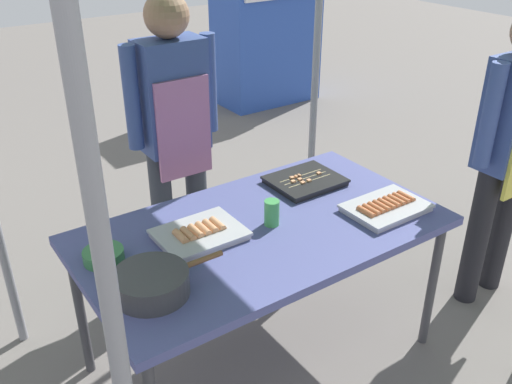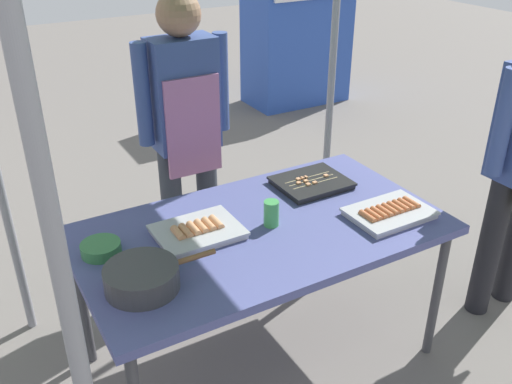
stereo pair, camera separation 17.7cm
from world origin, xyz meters
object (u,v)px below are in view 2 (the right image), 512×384
tray_meat_skewers (311,183)px  condiment_bowl (101,248)px  tray_grilled_sausages (198,231)px  vendor_woman (185,121)px  neighbor_stall_right (297,25)px  tray_pork_links (390,213)px  stall_table (262,237)px  cooking_wok (142,277)px  drink_cup_near_edge (271,213)px

tray_meat_skewers → condiment_bowl: condiment_bowl is taller
tray_grilled_sausages → vendor_woman: size_ratio=0.22×
neighbor_stall_right → tray_meat_skewers: bearing=-122.4°
tray_pork_links → condiment_bowl: bearing=163.8°
stall_table → condiment_bowl: 0.69m
tray_grilled_sausages → neighbor_stall_right: (2.60, 3.15, 0.05)m
tray_grilled_sausages → tray_meat_skewers: size_ratio=1.03×
tray_meat_skewers → cooking_wok: bearing=-159.8°
stall_table → neighbor_stall_right: bearing=54.2°
tray_meat_skewers → tray_pork_links: (0.13, -0.43, 0.00)m
tray_grilled_sausages → vendor_woman: (0.28, 0.74, 0.20)m
condiment_bowl → stall_table: bearing=-12.2°
tray_grilled_sausages → drink_cup_near_edge: drink_cup_near_edge is taller
tray_grilled_sausages → condiment_bowl: (-0.40, 0.07, 0.00)m
vendor_woman → tray_meat_skewers: bearing=124.2°
tray_meat_skewers → vendor_woman: 0.75m
tray_pork_links → cooking_wok: bearing=177.3°
cooking_wok → condiment_bowl: 0.31m
condiment_bowl → drink_cup_near_edge: drink_cup_near_edge is taller
tray_grilled_sausages → vendor_woman: bearing=69.4°
stall_table → vendor_woman: bearing=89.5°
stall_table → tray_pork_links: bearing=-20.9°
condiment_bowl → tray_grilled_sausages: bearing=-9.7°
tray_meat_skewers → condiment_bowl: bearing=-176.2°
tray_grilled_sausages → tray_pork_links: size_ratio=0.98×
condiment_bowl → vendor_woman: 0.97m
condiment_bowl → tray_pork_links: bearing=-16.2°
tray_meat_skewers → neighbor_stall_right: bearing=57.6°
tray_pork_links → neighbor_stall_right: bearing=62.6°
tray_pork_links → condiment_bowl: (-1.22, 0.35, 0.00)m
condiment_bowl → vendor_woman: (0.68, 0.67, 0.20)m
vendor_woman → neighbor_stall_right: 3.35m
condiment_bowl → neighbor_stall_right: size_ratio=0.10×
tray_meat_skewers → drink_cup_near_edge: (-0.37, -0.22, 0.04)m
tray_meat_skewers → vendor_woman: bearing=124.2°
stall_table → tray_pork_links: tray_pork_links is taller
cooking_wok → drink_cup_near_edge: 0.66m
drink_cup_near_edge → condiment_bowl: bearing=168.0°
vendor_woman → neighbor_stall_right: (2.32, 2.41, -0.15)m
stall_table → neighbor_stall_right: (2.33, 3.23, 0.13)m
tray_meat_skewers → neighbor_stall_right: (1.91, 3.01, 0.06)m
condiment_bowl → neighbor_stall_right: neighbor_stall_right is taller
condiment_bowl → vendor_woman: vendor_woman is taller
stall_table → tray_meat_skewers: 0.47m
stall_table → tray_meat_skewers: size_ratio=4.58×
tray_pork_links → drink_cup_near_edge: drink_cup_near_edge is taller
tray_meat_skewers → tray_grilled_sausages: bearing=-168.4°
tray_grilled_sausages → tray_meat_skewers: bearing=11.6°
stall_table → condiment_bowl: size_ratio=9.88×
tray_meat_skewers → neighbor_stall_right: neighbor_stall_right is taller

